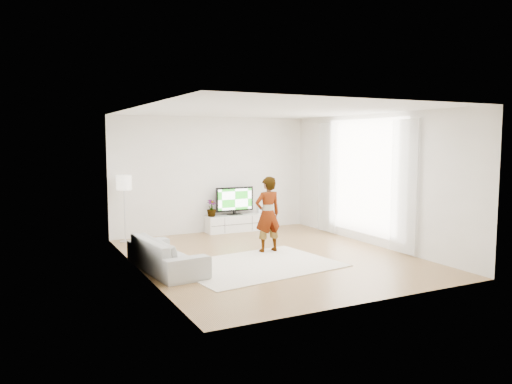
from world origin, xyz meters
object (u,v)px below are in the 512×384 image
rug (257,265)px  sofa (166,254)px  television (235,200)px  player (268,214)px  floor_lamp (124,186)px  media_console (235,223)px

rug → sofa: 1.62m
television → sofa: size_ratio=0.50×
player → floor_lamp: size_ratio=1.02×
player → media_console: bearing=-99.7°
sofa → floor_lamp: (-0.12, 2.76, 0.97)m
media_console → sofa: size_ratio=0.75×
television → floor_lamp: bearing=-178.0°
player → sofa: 2.33m
rug → television: bearing=72.4°
television → sofa: bearing=-132.0°
media_console → rug: (-1.03, -3.24, -0.20)m
rug → floor_lamp: 3.79m
media_console → floor_lamp: size_ratio=0.99×
rug → player: (0.69, 0.87, 0.76)m
media_console → player: 2.46m
player → floor_lamp: (-2.35, 2.30, 0.48)m
rug → floor_lamp: size_ratio=1.89×
sofa → floor_lamp: size_ratio=1.32×
player → sofa: player is taller
floor_lamp → rug: bearing=-62.4°
media_console → floor_lamp: bearing=-178.6°
rug → sofa: size_ratio=1.44×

